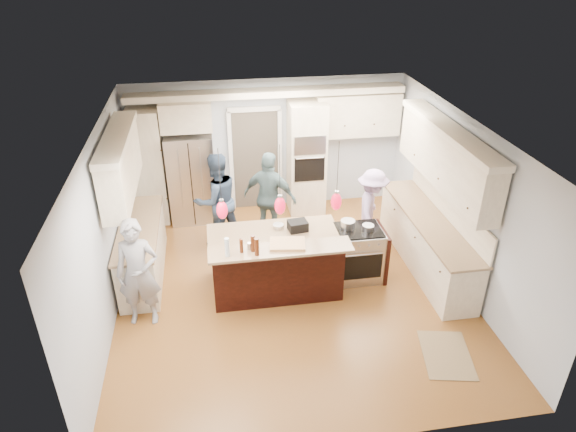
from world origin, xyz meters
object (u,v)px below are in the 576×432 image
object	(u,v)px
refrigerator	(192,178)
person_bar_end	(138,273)
kitchen_island	(276,262)
person_far_left	(217,200)
island_range	(359,253)

from	to	relation	value
refrigerator	person_bar_end	world-z (taller)	refrigerator
person_bar_end	kitchen_island	bearing A→B (deg)	19.45
kitchen_island	person_far_left	size ratio (longest dim) A/B	1.18
person_far_left	refrigerator	bearing A→B (deg)	-90.15
island_range	person_bar_end	bearing A→B (deg)	-170.20
kitchen_island	person_far_left	bearing A→B (deg)	119.15
island_range	person_far_left	world-z (taller)	person_far_left
refrigerator	island_range	size ratio (longest dim) A/B	1.96
refrigerator	kitchen_island	size ratio (longest dim) A/B	0.86
kitchen_island	person_bar_end	size ratio (longest dim) A/B	1.24
refrigerator	kitchen_island	xyz separation A→B (m)	(1.30, -2.57, -0.41)
refrigerator	island_range	world-z (taller)	refrigerator
island_range	person_bar_end	distance (m)	3.53
person_bar_end	island_range	bearing A→B (deg)	14.99
person_far_left	person_bar_end	bearing A→B (deg)	36.10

